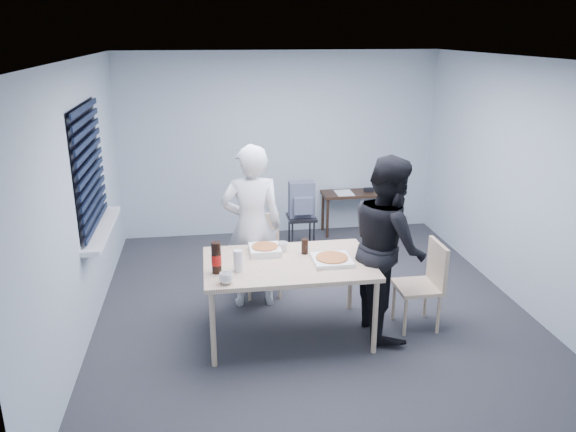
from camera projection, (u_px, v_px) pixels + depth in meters
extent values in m
plane|color=#2B2C2F|center=(312.00, 309.00, 6.04)|extent=(5.00, 5.00, 0.00)
plane|color=white|center=(316.00, 59.00, 5.23)|extent=(5.00, 5.00, 0.00)
plane|color=#AEBCC4|center=(280.00, 145.00, 7.98)|extent=(4.50, 0.00, 4.50)
plane|color=#AEBCC4|center=(396.00, 309.00, 3.29)|extent=(4.50, 0.00, 4.50)
plane|color=#AEBCC4|center=(81.00, 202.00, 5.32)|extent=(0.00, 5.00, 5.00)
plane|color=#AEBCC4|center=(522.00, 184.00, 5.95)|extent=(0.00, 5.00, 5.00)
plane|color=black|center=(88.00, 167.00, 5.62)|extent=(0.00, 1.30, 1.30)
cube|color=black|center=(91.00, 167.00, 5.62)|extent=(0.04, 1.30, 1.25)
cube|color=silver|center=(102.00, 229.00, 5.84)|extent=(0.18, 1.42, 0.05)
cube|color=beige|center=(288.00, 264.00, 5.30)|extent=(1.59, 1.01, 0.04)
cylinder|color=beige|center=(213.00, 329.00, 4.90)|extent=(0.05, 0.05, 0.73)
cylinder|color=beige|center=(211.00, 286.00, 5.74)|extent=(0.05, 0.05, 0.73)
cylinder|color=beige|center=(375.00, 317.00, 5.11)|extent=(0.05, 0.05, 0.73)
cylinder|color=beige|center=(350.00, 277.00, 5.94)|extent=(0.05, 0.05, 0.73)
cube|color=beige|center=(263.00, 258.00, 6.28)|extent=(0.42, 0.42, 0.04)
cube|color=beige|center=(261.00, 232.00, 6.38)|extent=(0.42, 0.04, 0.44)
cylinder|color=beige|center=(249.00, 284.00, 6.16)|extent=(0.03, 0.03, 0.41)
cylinder|color=beige|center=(247.00, 271.00, 6.48)|extent=(0.03, 0.03, 0.41)
cylinder|color=beige|center=(280.00, 282.00, 6.21)|extent=(0.03, 0.03, 0.41)
cylinder|color=beige|center=(276.00, 269.00, 6.53)|extent=(0.03, 0.03, 0.41)
cube|color=beige|center=(417.00, 287.00, 5.56)|extent=(0.42, 0.42, 0.04)
cube|color=beige|center=(437.00, 264.00, 5.51)|extent=(0.04, 0.42, 0.44)
cylinder|color=beige|center=(405.00, 317.00, 5.45)|extent=(0.03, 0.03, 0.41)
cylinder|color=beige|center=(394.00, 301.00, 5.77)|extent=(0.03, 0.03, 0.41)
cylinder|color=beige|center=(438.00, 314.00, 5.50)|extent=(0.03, 0.03, 0.41)
cylinder|color=beige|center=(425.00, 299.00, 5.82)|extent=(0.03, 0.03, 0.41)
imported|color=silver|center=(252.00, 227.00, 5.90)|extent=(0.65, 0.42, 1.77)
imported|color=black|center=(388.00, 246.00, 5.38)|extent=(0.47, 0.86, 1.77)
cube|color=#342214|center=(354.00, 194.00, 8.15)|extent=(0.92, 0.41, 0.04)
cylinder|color=#342214|center=(328.00, 219.00, 8.03)|extent=(0.04, 0.04, 0.57)
cylinder|color=#342214|center=(323.00, 212.00, 8.34)|extent=(0.04, 0.04, 0.57)
cylinder|color=#342214|center=(384.00, 216.00, 8.15)|extent=(0.04, 0.04, 0.57)
cylinder|color=#342214|center=(377.00, 209.00, 8.46)|extent=(0.04, 0.04, 0.57)
cube|color=black|center=(301.00, 218.00, 7.44)|extent=(0.37, 0.37, 0.04)
cylinder|color=black|center=(292.00, 240.00, 7.36)|extent=(0.04, 0.04, 0.47)
cylinder|color=black|center=(289.00, 232.00, 7.63)|extent=(0.04, 0.04, 0.47)
cylinder|color=black|center=(314.00, 239.00, 7.40)|extent=(0.04, 0.04, 0.47)
cylinder|color=black|center=(310.00, 231.00, 7.67)|extent=(0.04, 0.04, 0.47)
cube|color=slate|center=(302.00, 199.00, 7.36)|extent=(0.34, 0.18, 0.47)
cube|color=slate|center=(303.00, 206.00, 7.26)|extent=(0.25, 0.07, 0.22)
cube|color=white|center=(265.00, 251.00, 5.50)|extent=(0.30, 0.30, 0.03)
cube|color=white|center=(265.00, 248.00, 5.49)|extent=(0.30, 0.30, 0.03)
cylinder|color=#CC7F38|center=(265.00, 246.00, 5.48)|extent=(0.26, 0.26, 0.01)
cube|color=white|center=(332.00, 260.00, 5.29)|extent=(0.36, 0.36, 0.04)
cylinder|color=#CC7F38|center=(332.00, 257.00, 5.28)|extent=(0.30, 0.30, 0.01)
imported|color=white|center=(226.00, 278.00, 4.83)|extent=(0.17, 0.17, 0.10)
imported|color=white|center=(283.00, 247.00, 5.54)|extent=(0.10, 0.10, 0.09)
cylinder|color=black|center=(305.00, 246.00, 5.47)|extent=(0.07, 0.07, 0.15)
cylinder|color=black|center=(216.00, 258.00, 5.01)|extent=(0.09, 0.09, 0.29)
cylinder|color=red|center=(216.00, 260.00, 5.02)|extent=(0.09, 0.09, 0.10)
cylinder|color=silver|center=(238.00, 261.00, 5.06)|extent=(0.10, 0.10, 0.20)
torus|color=red|center=(320.00, 271.00, 5.09)|extent=(0.07, 0.07, 0.00)
cube|color=white|center=(344.00, 193.00, 8.10)|extent=(0.34, 0.39, 0.01)
cube|color=black|center=(369.00, 190.00, 8.16)|extent=(0.15, 0.13, 0.05)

